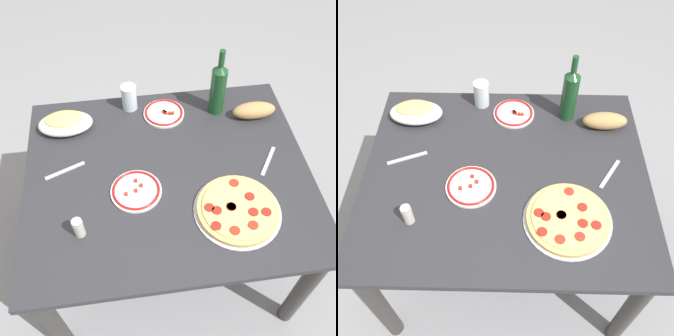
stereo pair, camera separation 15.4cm
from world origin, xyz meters
The scene contains 12 objects.
ground_plane centered at (0.00, 0.00, 0.00)m, with size 8.00×8.00×0.00m, color gray.
dining_table centered at (0.00, 0.00, 0.59)m, with size 1.17×0.98×0.70m.
pepperoni_pizza centered at (0.23, -0.22, 0.72)m, with size 0.33×0.33×0.03m.
baked_pasta_dish centered at (-0.42, 0.31, 0.74)m, with size 0.24×0.15×0.08m.
wine_bottle centered at (0.27, 0.34, 0.84)m, with size 0.07×0.07×0.33m.
water_glass centered at (-0.12, 0.41, 0.76)m, with size 0.07×0.07×0.12m, color silver.
side_plate_near centered at (-0.14, -0.08, 0.71)m, with size 0.20×0.20×0.02m.
side_plate_far centered at (0.03, 0.34, 0.71)m, with size 0.19×0.19×0.02m.
bread_loaf centered at (0.43, 0.27, 0.74)m, with size 0.20×0.08×0.08m, color tan.
spice_shaker centered at (-0.36, -0.23, 0.74)m, with size 0.04×0.04×0.09m.
fork_left centered at (-0.42, 0.07, 0.70)m, with size 0.17×0.02×0.01m, color #B7B7BC.
fork_right centered at (0.43, 0.00, 0.70)m, with size 0.17×0.02×0.01m, color #B7B7BC.
Camera 1 is at (-0.13, -0.95, 1.94)m, focal length 40.78 mm.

